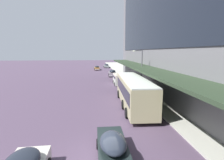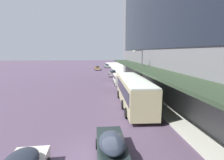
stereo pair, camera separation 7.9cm
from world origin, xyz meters
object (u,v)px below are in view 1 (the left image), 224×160
Objects in this scene: sedan_second_mid at (112,73)px; sedan_far_back at (106,66)px; vw_van at (119,79)px; sedan_trailing_near at (97,68)px; pedestrian_at_kerb at (157,98)px; transit_bus_kerbside_front at (134,90)px; street_lamp at (141,68)px; sedan_lead_near at (113,149)px.

sedan_second_mid is 24.52m from sedan_far_back.
sedan_far_back is 35.72m from vw_van.
sedan_trailing_near is at bearing 97.61° from vw_van.
sedan_far_back is 50.17m from pedestrian_at_kerb.
sedan_trailing_near is 0.87× the size of sedan_far_back.
transit_bus_kerbside_front is 40.65m from sedan_trailing_near.
street_lamp is at bearing -87.34° from sedan_far_back.
sedan_lead_near is at bearing -95.96° from sedan_second_mid.
transit_bus_kerbside_front reaches higher than sedan_second_mid.
street_lamp is (0.02, 7.18, 2.63)m from pedestrian_at_kerb.
pedestrian_at_kerb is 7.65m from street_lamp.
pedestrian_at_kerb is at bearing -81.38° from vw_van.
transit_bus_kerbside_front is 2.67m from pedestrian_at_kerb.
sedan_far_back is at bearing 89.50° from sedan_second_mid.
sedan_second_mid is at bearing 96.85° from street_lamp.
vw_van reaches higher than sedan_far_back.
sedan_second_mid is 11.20m from vw_van.
pedestrian_at_kerb reaches higher than sedan_second_mid.
sedan_trailing_near is at bearing 99.63° from street_lamp.
street_lamp is (2.42, 6.25, 1.96)m from transit_bus_kerbside_front.
sedan_lead_near is at bearing -109.00° from transit_bus_kerbside_front.
vw_van is 2.45× the size of pedestrian_at_kerb.
pedestrian_at_kerb is (2.18, -14.41, 0.08)m from vw_van.
street_lamp is (2.00, -42.95, 3.08)m from sedan_far_back.
sedan_lead_near is 1.08× the size of vw_van.
transit_bus_kerbside_front is 2.50× the size of vw_van.
street_lamp reaches higher than pedestrian_at_kerb.
sedan_trailing_near is 9.50m from sedan_far_back.
pedestrian_at_kerb reaches higher than sedan_lead_near.
pedestrian_at_kerb reaches higher than vw_van.
transit_bus_kerbside_front reaches higher than sedan_lead_near.
sedan_second_mid is at bearing 90.06° from vw_van.
vw_van is (3.61, -27.02, 0.37)m from sedan_trailing_near.
sedan_trailing_near is 2.30× the size of pedestrian_at_kerb.
sedan_second_mid is 18.80m from street_lamp.
sedan_second_mid is 25.70m from pedestrian_at_kerb.
transit_bus_kerbside_front is at bearing -90.50° from sedan_far_back.
sedan_second_mid reaches higher than sedan_far_back.
sedan_lead_near is at bearing -109.86° from street_lamp.
transit_bus_kerbside_front is 10.49m from sedan_lead_near.
transit_bus_kerbside_front is at bearing -90.94° from vw_van.
transit_bus_kerbside_front is at bearing -111.20° from street_lamp.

